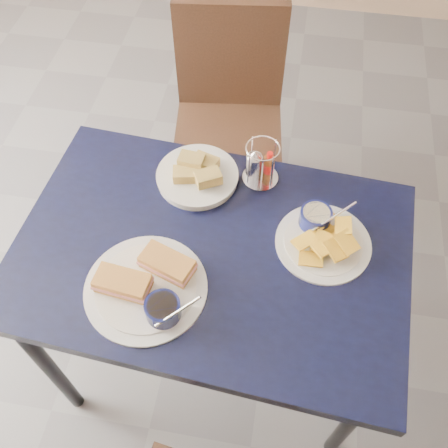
% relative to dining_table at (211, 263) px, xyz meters
% --- Properties ---
extents(ground, '(6.00, 6.00, 0.00)m').
position_rel_dining_table_xyz_m(ground, '(0.19, -0.03, -0.67)').
color(ground, '#58595E').
rests_on(ground, ground).
extents(dining_table, '(1.14, 0.80, 0.75)m').
position_rel_dining_table_xyz_m(dining_table, '(0.00, 0.00, 0.00)').
color(dining_table, black).
rests_on(dining_table, ground).
extents(chair_far, '(0.48, 0.47, 0.92)m').
position_rel_dining_table_xyz_m(chair_far, '(-0.07, 0.83, -0.15)').
color(chair_far, black).
rests_on(chair_far, ground).
extents(sandwich_plate, '(0.33, 0.32, 0.12)m').
position_rel_dining_table_xyz_m(sandwich_plate, '(-0.14, -0.15, 0.10)').
color(sandwich_plate, white).
rests_on(sandwich_plate, dining_table).
extents(plantain_plate, '(0.27, 0.27, 0.12)m').
position_rel_dining_table_xyz_m(plantain_plate, '(0.30, 0.09, 0.10)').
color(plantain_plate, white).
rests_on(plantain_plate, dining_table).
extents(bread_basket, '(0.24, 0.24, 0.07)m').
position_rel_dining_table_xyz_m(bread_basket, '(-0.09, 0.24, 0.10)').
color(bread_basket, white).
rests_on(bread_basket, dining_table).
extents(condiment_caddy, '(0.11, 0.11, 0.14)m').
position_rel_dining_table_xyz_m(condiment_caddy, '(0.10, 0.28, 0.13)').
color(condiment_caddy, silver).
rests_on(condiment_caddy, dining_table).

